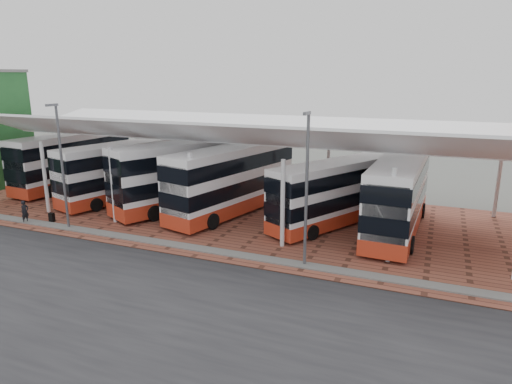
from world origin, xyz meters
TOP-DOWN VIEW (x-y plane):
  - ground at (0.00, 0.00)m, footprint 140.00×140.00m
  - road at (0.00, -1.00)m, footprint 120.00×14.00m
  - forecourt at (2.00, 13.00)m, footprint 72.00×16.00m
  - north_kerb at (0.00, 6.20)m, footprint 120.00×0.80m
  - canopy at (-6.00, 13.94)m, footprint 37.00×11.63m
  - lamp_west at (-14.00, 6.27)m, footprint 0.16×0.90m
  - lamp_east at (2.00, 6.27)m, footprint 0.16×0.90m
  - bus_0 at (-21.95, 15.38)m, footprint 3.62×11.68m
  - bus_1 at (-15.07, 13.64)m, footprint 5.56×11.23m
  - bus_2 at (-9.14, 13.67)m, footprint 7.82×12.03m
  - bus_3 at (-5.52, 13.52)m, footprint 5.46×11.95m
  - bus_4 at (1.85, 13.58)m, footprint 6.89×10.22m
  - bus_5 at (5.89, 13.76)m, footprint 3.17×11.47m
  - pedestrian at (-17.42, 6.00)m, footprint 0.39×0.58m
  - suitcase at (-15.99, 6.85)m, footprint 0.36×0.26m

SIDE VIEW (x-z plane):
  - ground at x=0.00m, z-range 0.00..0.00m
  - road at x=0.00m, z-range 0.00..0.02m
  - forecourt at x=2.00m, z-range 0.00..0.06m
  - north_kerb at x=0.00m, z-range 0.00..0.14m
  - suitcase at x=-15.99m, z-range 0.06..0.68m
  - pedestrian at x=-17.42m, z-range 0.06..1.62m
  - bus_4 at x=1.85m, z-range 0.05..4.29m
  - bus_1 at x=-15.07m, z-range 0.05..4.57m
  - bus_5 at x=5.89m, z-range 0.05..4.74m
  - bus_0 at x=-21.95m, z-range 0.04..4.78m
  - bus_3 at x=-5.52m, z-range 0.04..4.85m
  - bus_2 at x=-9.14m, z-range 0.04..5.01m
  - lamp_west at x=-14.00m, z-range 0.32..8.40m
  - lamp_east at x=2.00m, z-range 0.32..8.40m
  - canopy at x=-6.00m, z-range 2.26..9.33m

